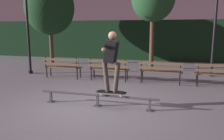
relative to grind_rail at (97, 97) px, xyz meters
name	(u,v)px	position (x,y,z in m)	size (l,w,h in m)	color
ground_plane	(96,107)	(0.00, -0.12, -0.25)	(90.00, 90.00, 0.00)	gray
hedge_backdrop	(143,40)	(0.00, 9.81, 1.06)	(24.00, 1.20, 2.61)	black
grind_rail	(97,97)	(0.00, 0.00, 0.00)	(3.27, 0.18, 0.33)	#47474C
skateboard	(111,92)	(0.38, 0.00, 0.16)	(0.78, 0.20, 0.09)	black
skateboarder	(111,57)	(0.39, 0.00, 1.09)	(0.62, 1.41, 1.56)	black
park_bench_leftmost	(62,65)	(-2.52, 2.94, 0.29)	(1.61, 0.44, 0.88)	black
park_bench_left_center	(109,68)	(-0.51, 2.94, 0.29)	(1.61, 0.44, 0.88)	black
park_bench_right_center	(161,70)	(1.50, 2.94, 0.29)	(1.61, 0.44, 0.88)	black
park_bench_rightmost	(219,73)	(3.51, 2.94, 0.29)	(1.61, 0.44, 0.88)	black
tree_far_left	(50,8)	(-4.98, 6.43, 2.99)	(2.81, 2.81, 4.80)	#4C3828
lamp_post_left	(27,19)	(-4.44, 3.49, 2.23)	(0.32, 0.32, 3.90)	black
lamp_post_right	(215,18)	(3.59, 4.96, 2.23)	(0.32, 0.32, 3.90)	black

